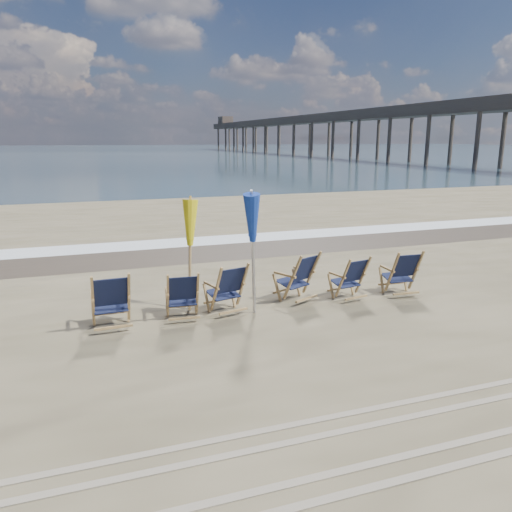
% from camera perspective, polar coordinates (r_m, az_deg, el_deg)
% --- Properties ---
extents(ocean, '(400.00, 400.00, 0.00)m').
position_cam_1_polar(ocean, '(134.90, -18.27, 11.31)').
color(ocean, '#354B59').
rests_on(ocean, ground).
extents(surf_foam, '(200.00, 1.40, 0.01)m').
position_cam_1_polar(surf_foam, '(15.77, -7.33, 1.65)').
color(surf_foam, silver).
rests_on(surf_foam, ground).
extents(wet_sand_strip, '(200.00, 2.60, 0.00)m').
position_cam_1_polar(wet_sand_strip, '(14.33, -6.07, 0.50)').
color(wet_sand_strip, '#42362A').
rests_on(wet_sand_strip, ground).
extents(tire_tracks, '(80.00, 1.30, 0.01)m').
position_cam_1_polar(tire_tracks, '(6.00, 16.88, -19.02)').
color(tire_tracks, gray).
rests_on(tire_tracks, ground).
extents(beach_chair_0, '(0.68, 0.76, 1.03)m').
position_cam_1_polar(beach_chair_0, '(8.68, -14.30, -4.85)').
color(beach_chair_0, '#121835').
rests_on(beach_chair_0, ground).
extents(beach_chair_1, '(0.65, 0.72, 0.92)m').
position_cam_1_polar(beach_chair_1, '(8.88, -6.69, -4.47)').
color(beach_chair_1, '#121835').
rests_on(beach_chair_1, ground).
extents(beach_chair_2, '(0.78, 0.84, 0.98)m').
position_cam_1_polar(beach_chair_2, '(9.23, -1.52, -3.50)').
color(beach_chair_2, '#121835').
rests_on(beach_chair_2, ground).
extents(beach_chair_3, '(0.90, 0.94, 1.02)m').
position_cam_1_polar(beach_chair_3, '(10.01, 6.40, -2.12)').
color(beach_chair_3, '#121835').
rests_on(beach_chair_3, ground).
extents(beach_chair_4, '(0.70, 0.76, 0.92)m').
position_cam_1_polar(beach_chair_4, '(10.22, 12.14, -2.32)').
color(beach_chair_4, '#121835').
rests_on(beach_chair_4, ground).
extents(beach_chair_5, '(0.67, 0.74, 0.99)m').
position_cam_1_polar(beach_chair_5, '(10.71, 17.83, -1.77)').
color(beach_chair_5, '#121835').
rests_on(beach_chair_5, ground).
extents(umbrella_yellow, '(0.30, 0.30, 2.05)m').
position_cam_1_polar(umbrella_yellow, '(9.30, -7.67, 3.09)').
color(umbrella_yellow, '#AC854D').
rests_on(umbrella_yellow, ground).
extents(umbrella_blue, '(0.30, 0.30, 2.26)m').
position_cam_1_polar(umbrella_blue, '(8.73, -0.33, 3.85)').
color(umbrella_blue, '#A5A5AD').
rests_on(umbrella_blue, ground).
extents(fishing_pier, '(4.40, 140.00, 9.30)m').
position_cam_1_polar(fishing_pier, '(90.71, 7.97, 14.13)').
color(fishing_pier, '#4D4038').
rests_on(fishing_pier, ground).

